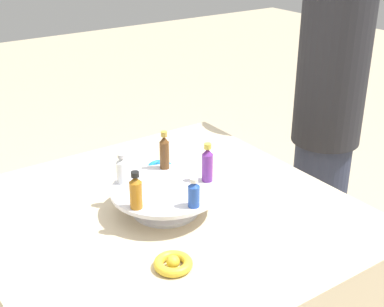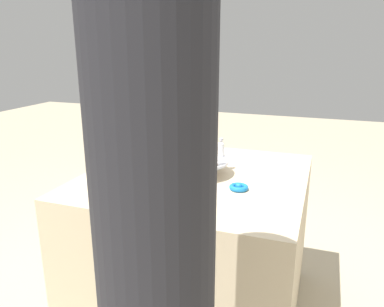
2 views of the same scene
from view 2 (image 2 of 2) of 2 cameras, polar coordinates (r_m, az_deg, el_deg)
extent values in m
cube|color=beige|center=(2.03, 0.59, -13.72)|extent=(1.06, 1.06, 0.79)
cylinder|color=silver|center=(1.86, 0.63, -3.01)|extent=(0.20, 0.20, 0.01)
cylinder|color=silver|center=(1.85, 0.63, -2.04)|extent=(0.10, 0.10, 0.06)
cylinder|color=silver|center=(1.84, 0.64, -1.03)|extent=(0.32, 0.32, 0.01)
cylinder|color=#AD6B19|center=(1.95, 0.42, 1.41)|extent=(0.04, 0.04, 0.08)
cone|color=#AD6B19|center=(1.94, 0.43, 2.77)|extent=(0.03, 0.03, 0.02)
cylinder|color=black|center=(1.94, 0.43, 3.21)|extent=(0.02, 0.02, 0.01)
cylinder|color=#234CAD|center=(1.86, -3.34, 0.37)|extent=(0.03, 0.03, 0.06)
cone|color=#234CAD|center=(1.85, -3.36, 1.48)|extent=(0.03, 0.03, 0.01)
cylinder|color=silver|center=(1.85, -3.37, 1.85)|extent=(0.02, 0.02, 0.01)
cylinder|color=#702D93|center=(1.72, -1.78, -0.58)|extent=(0.03, 0.03, 0.09)
cone|color=#702D93|center=(1.70, -1.80, 1.12)|extent=(0.03, 0.03, 0.02)
cylinder|color=gold|center=(1.70, -1.80, 1.69)|extent=(0.02, 0.02, 0.02)
cylinder|color=brown|center=(1.73, 3.45, -0.48)|extent=(0.03, 0.03, 0.09)
cone|color=brown|center=(1.71, 3.48, 1.25)|extent=(0.03, 0.03, 0.02)
cylinder|color=#B79338|center=(1.71, 3.49, 1.83)|extent=(0.02, 0.02, 0.02)
cylinder|color=silver|center=(1.88, 4.46, 0.55)|extent=(0.03, 0.03, 0.07)
cone|color=silver|center=(1.87, 4.48, 1.76)|extent=(0.03, 0.03, 0.01)
cylinder|color=#B2B2B7|center=(1.86, 4.49, 2.15)|extent=(0.02, 0.02, 0.01)
torus|color=gold|center=(2.06, -4.64, -0.89)|extent=(0.10, 0.10, 0.02)
sphere|color=gold|center=(2.06, -4.64, -0.76)|extent=(0.03, 0.03, 0.03)
torus|color=blue|center=(1.67, 7.14, -5.14)|extent=(0.09, 0.09, 0.02)
sphere|color=blue|center=(1.67, 7.14, -5.00)|extent=(0.03, 0.03, 0.03)
cylinder|color=#232328|center=(0.85, -5.92, -4.42)|extent=(0.29, 0.29, 0.81)
camera|label=1|loc=(2.96, -17.67, 19.63)|focal=50.00mm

